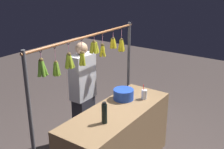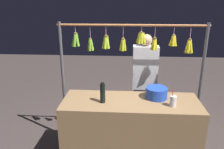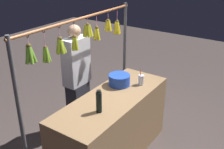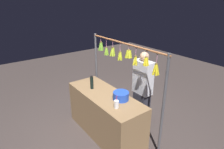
# 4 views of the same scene
# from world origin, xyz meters

# --- Properties ---
(market_counter) EXTENTS (1.75, 0.64, 0.88)m
(market_counter) POSITION_xyz_m (0.00, 0.00, 0.44)
(market_counter) COLOR olive
(market_counter) RESTS_ON ground
(display_rack) EXTENTS (2.05, 0.13, 1.82)m
(display_rack) POSITION_xyz_m (0.01, -0.45, 1.34)
(display_rack) COLOR #4C4C51
(display_rack) RESTS_ON ground
(water_bottle) EXTENTS (0.07, 0.07, 0.26)m
(water_bottle) POSITION_xyz_m (0.35, 0.06, 1.00)
(water_bottle) COLOR black
(water_bottle) RESTS_ON market_counter
(blue_bucket) EXTENTS (0.28, 0.28, 0.14)m
(blue_bucket) POSITION_xyz_m (-0.33, -0.11, 0.95)
(blue_bucket) COLOR blue
(blue_bucket) RESTS_ON market_counter
(drink_cup) EXTENTS (0.08, 0.08, 0.21)m
(drink_cup) POSITION_xyz_m (-0.50, 0.12, 0.95)
(drink_cup) COLOR silver
(drink_cup) RESTS_ON market_counter
(vendor_person) EXTENTS (0.38, 0.21, 1.61)m
(vendor_person) POSITION_xyz_m (-0.22, -0.76, 0.80)
(vendor_person) COLOR #2D2D38
(vendor_person) RESTS_ON ground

